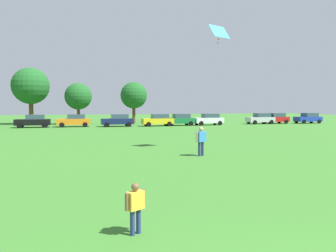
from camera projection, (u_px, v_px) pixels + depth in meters
The scene contains 16 objects.
ground_plane at pixel (110, 134), 31.84m from camera, with size 160.00×160.00×0.00m, color #387528.
child_kite_flyer at pixel (135, 204), 6.71m from camera, with size 0.48×0.35×1.11m.
adult_bystander at pixel (201, 139), 17.42m from camera, with size 0.72×0.47×1.61m.
kite at pixel (219, 32), 19.77m from camera, with size 1.45×1.01×1.16m.
parked_car_black_0 at pixel (34, 121), 41.07m from camera, with size 4.30×2.02×1.68m.
parked_car_orange_1 at pixel (74, 120), 42.53m from camera, with size 4.30×2.02×1.68m.
parked_car_navy_2 at pixel (118, 120), 43.19m from camera, with size 4.30×2.02×1.68m.
parked_car_yellow_3 at pixel (158, 120), 44.17m from camera, with size 4.30×2.02×1.68m.
parked_car_green_4 at pixel (180, 120), 45.43m from camera, with size 4.30×2.02×1.68m.
parked_car_white_5 at pixel (209, 119), 46.53m from camera, with size 4.30×2.02×1.68m.
parked_car_silver_6 at pixel (261, 118), 49.64m from camera, with size 4.30×2.02×1.68m.
parked_car_red_7 at pixel (275, 118), 50.56m from camera, with size 4.30×2.02×1.68m.
parked_car_blue_8 at pixel (308, 118), 51.52m from camera, with size 4.30×2.02×1.68m.
tree_left at pixel (31, 86), 48.07m from camera, with size 5.53×5.53×8.61m.
tree_right at pixel (78, 96), 48.17m from camera, with size 4.05×4.05×6.31m.
tree_far_right at pixel (134, 95), 51.16m from camera, with size 4.29×4.29×6.68m.
Camera 1 is at (-3.29, -2.10, 2.72)m, focal length 33.93 mm.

